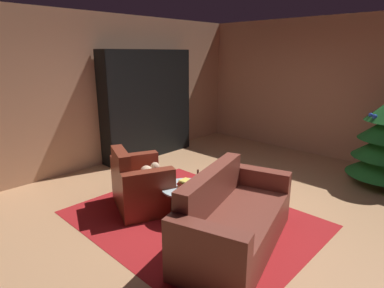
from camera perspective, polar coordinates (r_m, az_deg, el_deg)
ground_plane at (r=4.59m, az=5.04°, el=-11.29°), size 8.04×8.04×0.00m
wall_back at (r=7.09m, az=23.05°, el=9.08°), size 5.77×0.06×2.80m
wall_left at (r=6.31m, az=-15.48°, el=9.06°), size 0.06×6.82×2.80m
area_rug at (r=4.30m, az=0.11°, el=-13.21°), size 2.99×2.36×0.01m
bookshelf_unit at (r=6.67m, az=-7.13°, el=6.81°), size 0.37×2.04×2.16m
armchair_red at (r=4.53m, az=-9.27°, el=-7.40°), size 1.12×1.00×0.86m
couch_red at (r=3.67m, az=7.32°, el=-13.51°), size 1.26×1.92×0.86m
coffee_table at (r=4.22m, az=-1.17°, el=-8.23°), size 0.64×0.64×0.41m
book_stack_on_table at (r=4.20m, az=-1.12°, el=-7.07°), size 0.21×0.16×0.09m
bottle_on_table at (r=4.09m, az=1.05°, el=-6.75°), size 0.06×0.06×0.27m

